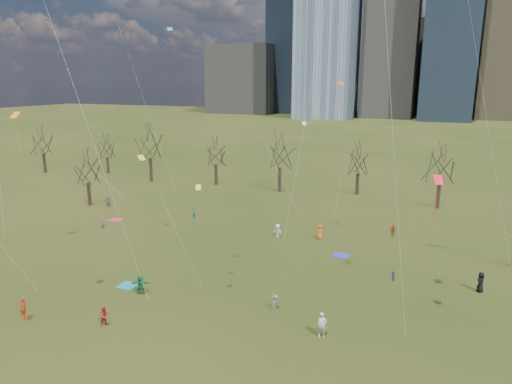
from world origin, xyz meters
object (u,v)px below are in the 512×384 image
at_px(blanket_crimson, 116,220).
at_px(person_1, 322,325).
at_px(blanket_navy, 341,255).
at_px(blanket_teal, 128,285).
at_px(person_2, 105,316).
at_px(person_4, 24,309).

xyz_separation_m(blanket_crimson, person_1, (31.61, -17.36, 0.91)).
distance_m(blanket_navy, blanket_crimson, 29.81).
height_order(blanket_teal, person_2, person_2).
distance_m(blanket_navy, person_2, 24.38).
bearing_deg(blanket_navy, person_2, -123.50).
height_order(blanket_teal, blanket_navy, same).
relative_size(blanket_teal, blanket_crimson, 1.00).
xyz_separation_m(blanket_navy, person_1, (1.84, -15.88, 0.91)).
xyz_separation_m(blanket_navy, person_2, (-13.45, -20.32, 0.74)).
height_order(blanket_navy, blanket_crimson, same).
bearing_deg(blanket_teal, blanket_navy, 41.24).
bearing_deg(person_1, person_2, 166.13).
height_order(person_1, person_2, person_1).
xyz_separation_m(blanket_navy, blanket_crimson, (-29.77, 1.48, 0.00)).
bearing_deg(blanket_navy, person_4, -131.97).
bearing_deg(blanket_teal, person_2, -66.58).
bearing_deg(blanket_navy, person_1, -83.39).
bearing_deg(person_4, blanket_navy, -98.15).
xyz_separation_m(blanket_navy, person_4, (-19.72, -21.92, 0.89)).
xyz_separation_m(blanket_teal, blanket_crimson, (-13.65, 15.62, 0.00)).
bearing_deg(blanket_crimson, person_1, -28.78).
bearing_deg(person_2, blanket_crimson, 62.67).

